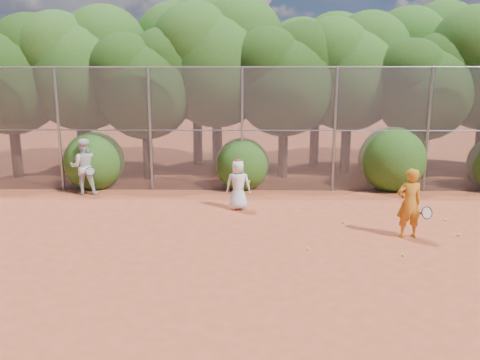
{
  "coord_description": "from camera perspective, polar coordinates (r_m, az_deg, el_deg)",
  "views": [
    {
      "loc": [
        -0.78,
        -9.18,
        3.62
      ],
      "look_at": [
        -1.0,
        2.5,
        1.1
      ],
      "focal_mm": 35.0,
      "sensor_mm": 36.0,
      "label": 1
    }
  ],
  "objects": [
    {
      "name": "fence_back",
      "position": [
        15.27,
        3.58,
        6.26
      ],
      "size": [
        20.05,
        0.09,
        4.03
      ],
      "color": "gray",
      "rests_on": "ground"
    },
    {
      "name": "bush_2",
      "position": [
        16.39,
        18.05,
        2.73
      ],
      "size": [
        2.2,
        2.2,
        2.2
      ],
      "primitive_type": "sphere",
      "color": "#224A12",
      "rests_on": "ground"
    },
    {
      "name": "player_teen",
      "position": [
        13.15,
        -0.22,
        -0.55
      ],
      "size": [
        0.73,
        0.5,
        1.45
      ],
      "rotation": [
        0.0,
        0.0,
        3.07
      ],
      "color": "white",
      "rests_on": "ground"
    },
    {
      "name": "tree_0",
      "position": [
        19.28,
        -26.23,
        11.88
      ],
      "size": [
        4.38,
        3.81,
        6.0
      ],
      "color": "black",
      "rests_on": "ground"
    },
    {
      "name": "tree_11",
      "position": [
        20.03,
        9.51,
        13.57
      ],
      "size": [
        4.64,
        4.03,
        6.35
      ],
      "color": "black",
      "rests_on": "ground"
    },
    {
      "name": "bush_1",
      "position": [
        15.71,
        0.27,
        2.21
      ],
      "size": [
        1.8,
        1.8,
        1.8
      ],
      "primitive_type": "sphere",
      "color": "#224A12",
      "rests_on": "ground"
    },
    {
      "name": "ball_0",
      "position": [
        12.33,
        12.5,
        -5.03
      ],
      "size": [
        0.07,
        0.07,
        0.07
      ],
      "primitive_type": "sphere",
      "color": "#BBDF28",
      "rests_on": "ground"
    },
    {
      "name": "ground",
      "position": [
        9.89,
        5.6,
        -9.34
      ],
      "size": [
        80.0,
        80.0,
        0.0
      ],
      "primitive_type": "plane",
      "color": "#AB4526",
      "rests_on": "ground"
    },
    {
      "name": "ball_3",
      "position": [
        12.22,
        25.06,
        -6.08
      ],
      "size": [
        0.07,
        0.07,
        0.07
      ],
      "primitive_type": "sphere",
      "color": "#BBDF28",
      "rests_on": "ground"
    },
    {
      "name": "ball_1",
      "position": [
        13.38,
        23.76,
        -4.43
      ],
      "size": [
        0.07,
        0.07,
        0.07
      ],
      "primitive_type": "sphere",
      "color": "#BBDF28",
      "rests_on": "ground"
    },
    {
      "name": "tree_5",
      "position": [
        18.62,
        13.34,
        13.17
      ],
      "size": [
        4.51,
        3.92,
        6.17
      ],
      "color": "black",
      "rests_on": "ground"
    },
    {
      "name": "bush_0",
      "position": [
        16.54,
        -17.34,
        2.5
      ],
      "size": [
        2.0,
        2.0,
        2.0
      ],
      "primitive_type": "sphere",
      "color": "#224A12",
      "rests_on": "ground"
    },
    {
      "name": "tree_12",
      "position": [
        21.72,
        21.49,
        13.71
      ],
      "size": [
        5.02,
        4.37,
        6.88
      ],
      "color": "black",
      "rests_on": "ground"
    },
    {
      "name": "tree_3",
      "position": [
        18.07,
        -2.67,
        14.62
      ],
      "size": [
        4.89,
        4.26,
        6.7
      ],
      "color": "black",
      "rests_on": "ground"
    },
    {
      "name": "ball_2",
      "position": [
        10.44,
        19.25,
        -8.61
      ],
      "size": [
        0.07,
        0.07,
        0.07
      ],
      "primitive_type": "sphere",
      "color": "#BBDF28",
      "rests_on": "ground"
    },
    {
      "name": "tree_2",
      "position": [
        17.4,
        -11.33,
        11.82
      ],
      "size": [
        3.99,
        3.47,
        5.47
      ],
      "color": "black",
      "rests_on": "ground"
    },
    {
      "name": "tree_10",
      "position": [
        20.36,
        -5.16,
        14.96
      ],
      "size": [
        5.15,
        4.48,
        7.06
      ],
      "color": "black",
      "rests_on": "ground"
    },
    {
      "name": "tree_4",
      "position": [
        17.46,
        5.6,
        12.57
      ],
      "size": [
        4.19,
        3.64,
        5.73
      ],
      "color": "black",
      "rests_on": "ground"
    },
    {
      "name": "player_white",
      "position": [
        15.73,
        -18.5,
        1.58
      ],
      "size": [
        0.99,
        0.83,
        1.8
      ],
      "rotation": [
        0.0,
        0.0,
        3.33
      ],
      "color": "silver",
      "rests_on": "ground"
    },
    {
      "name": "ball_4",
      "position": [
        10.32,
        8.24,
        -8.29
      ],
      "size": [
        0.07,
        0.07,
        0.07
      ],
      "primitive_type": "sphere",
      "color": "#BBDF28",
      "rests_on": "ground"
    },
    {
      "name": "tree_1",
      "position": [
        18.77,
        -18.59,
        13.22
      ],
      "size": [
        4.64,
        4.03,
        6.35
      ],
      "color": "black",
      "rests_on": "ground"
    },
    {
      "name": "tree_6",
      "position": [
        18.34,
        21.69,
        10.86
      ],
      "size": [
        3.86,
        3.36,
        5.29
      ],
      "color": "black",
      "rests_on": "ground"
    },
    {
      "name": "player_yellow",
      "position": [
        11.48,
        19.93,
        -2.69
      ],
      "size": [
        0.84,
        0.54,
        1.64
      ],
      "rotation": [
        0.0,
        0.0,
        3.29
      ],
      "color": "#C57117",
      "rests_on": "ground"
    },
    {
      "name": "ball_5",
      "position": [
        14.07,
        19.73,
        -3.32
      ],
      "size": [
        0.07,
        0.07,
        0.07
      ],
      "primitive_type": "sphere",
      "color": "#BBDF28",
      "rests_on": "ground"
    },
    {
      "name": "tree_9",
      "position": [
        21.27,
        -19.12,
        13.46
      ],
      "size": [
        4.83,
        4.2,
        6.62
      ],
      "color": "black",
      "rests_on": "ground"
    }
  ]
}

